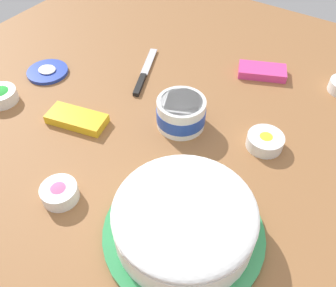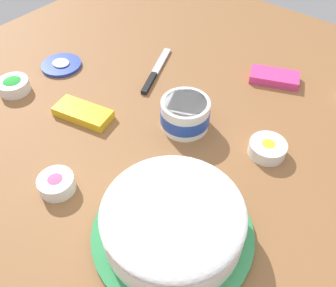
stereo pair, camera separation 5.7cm
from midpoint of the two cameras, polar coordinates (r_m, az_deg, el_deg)
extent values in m
plane|color=#936038|center=(0.94, -2.76, 3.58)|extent=(1.54, 1.54, 0.00)
cylinder|color=#339351|center=(0.73, 0.17, -13.95)|extent=(0.32, 0.32, 0.01)
cylinder|color=pink|center=(0.70, 0.18, -12.69)|extent=(0.25, 0.25, 0.05)
cylinder|color=white|center=(0.70, 0.18, -12.48)|extent=(0.27, 0.27, 0.06)
ellipsoid|color=white|center=(0.66, 0.19, -10.73)|extent=(0.27, 0.27, 0.04)
cylinder|color=white|center=(0.90, 0.27, 4.80)|extent=(0.12, 0.12, 0.08)
cylinder|color=#2347B2|center=(0.90, 0.26, 4.61)|extent=(0.12, 0.12, 0.03)
cylinder|color=white|center=(0.88, 0.27, 6.38)|extent=(0.11, 0.11, 0.01)
cylinder|color=#233DAD|center=(1.16, -19.93, 10.62)|extent=(0.12, 0.12, 0.01)
ellipsoid|color=white|center=(1.16, -20.03, 10.94)|extent=(0.05, 0.05, 0.01)
cube|color=silver|center=(1.14, -4.50, 12.80)|extent=(0.07, 0.14, 0.00)
cube|color=black|center=(1.05, -6.08, 9.24)|extent=(0.05, 0.10, 0.01)
cylinder|color=white|center=(0.89, 13.37, 0.29)|extent=(0.09, 0.09, 0.03)
cylinder|color=yellow|center=(0.89, 13.38, 0.36)|extent=(0.07, 0.07, 0.01)
ellipsoid|color=yellow|center=(0.88, 13.46, 0.67)|extent=(0.06, 0.06, 0.02)
cylinder|color=white|center=(1.10, -26.36, 6.72)|extent=(0.09, 0.09, 0.03)
cylinder|color=green|center=(1.10, -26.44, 6.91)|extent=(0.07, 0.07, 0.01)
cylinder|color=white|center=(0.81, -18.77, -7.51)|extent=(0.08, 0.08, 0.03)
cylinder|color=pink|center=(0.81, -18.82, -7.38)|extent=(0.07, 0.07, 0.01)
ellipsoid|color=pink|center=(0.80, -18.94, -7.09)|extent=(0.06, 0.06, 0.02)
cube|color=#E53D8E|center=(1.12, 13.28, 11.05)|extent=(0.15, 0.12, 0.02)
cube|color=yellow|center=(0.96, -15.92, 3.72)|extent=(0.16, 0.10, 0.02)
camera|label=1|loc=(0.03, -91.97, -2.09)|focal=38.41mm
camera|label=2|loc=(0.03, 88.03, 2.09)|focal=38.41mm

